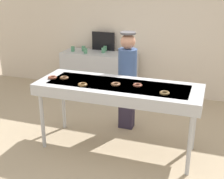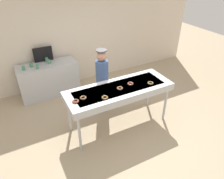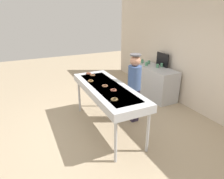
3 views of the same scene
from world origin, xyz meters
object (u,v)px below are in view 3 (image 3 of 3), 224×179
Objects in this scene: prep_counter at (154,81)px; paper_cup_1 at (162,65)px; chocolate_donut_3 at (113,90)px; paper_cup_3 at (149,62)px; chocolate_donut_2 at (105,86)px; menu_display at (162,60)px; chocolate_donut_0 at (91,81)px; chocolate_donut_1 at (89,73)px; chocolate_donut_4 at (93,75)px; paper_cup_2 at (142,61)px; worker_baker at (134,85)px; chocolate_donut_5 at (114,99)px; paper_cup_0 at (146,64)px; paper_cup_4 at (158,66)px; fryer_conveyor at (108,90)px.

paper_cup_1 reaches higher than prep_counter.
paper_cup_3 is at bearing 129.81° from chocolate_donut_3.
chocolate_donut_2 is 1.23× the size of paper_cup_1.
chocolate_donut_2 is 2.44m from prep_counter.
menu_display is (0.38, 0.21, 0.14)m from paper_cup_3.
paper_cup_3 is at bearing 113.82° from chocolate_donut_0.
chocolate_donut_1 is 1.28m from chocolate_donut_3.
chocolate_donut_4 reaches higher than paper_cup_2.
prep_counter is at bearing -107.39° from paper_cup_1.
chocolate_donut_0 is 1.01m from worker_baker.
chocolate_donut_2 is 0.77m from worker_baker.
chocolate_donut_1 reaches higher than paper_cup_1.
worker_baker is at bearing 68.03° from chocolate_donut_0.
menu_display is at bearing 29.66° from paper_cup_3.
chocolate_donut_1 and chocolate_donut_5 have the same top height.
menu_display reaches higher than paper_cup_0.
menu_display is (-0.06, 0.06, 0.14)m from paper_cup_1.
chocolate_donut_3 is at bearing 11.33° from chocolate_donut_2.
worker_baker is 1.02× the size of prep_counter.
paper_cup_2 is 0.21× the size of menu_display.
chocolate_donut_5 is 2.91m from paper_cup_0.
paper_cup_3 is (-1.02, 2.32, -0.06)m from chocolate_donut_0.
chocolate_donut_5 is 1.23× the size of paper_cup_2.
chocolate_donut_4 is 0.26× the size of menu_display.
chocolate_donut_3 is (1.27, 0.08, 0.00)m from chocolate_donut_1.
worker_baker reaches higher than paper_cup_0.
menu_display is (-0.09, 0.23, 0.14)m from paper_cup_4.
chocolate_donut_2 is 2.35m from paper_cup_4.
fryer_conveyor is at bearing -65.53° from paper_cup_1.
worker_baker is 3.19× the size of menu_display.
prep_counter is 0.59m from paper_cup_0.
paper_cup_0 is 0.38m from paper_cup_4.
chocolate_donut_5 is at bearing -45.95° from paper_cup_0.
paper_cup_0 is 0.22m from paper_cup_3.
paper_cup_1 is 1.00× the size of paper_cup_2.
paper_cup_0 and paper_cup_3 have the same top height.
fryer_conveyor is 17.61× the size of chocolate_donut_0.
prep_counter is at bearing 105.84° from chocolate_donut_0.
paper_cup_3 is at bearing 133.35° from chocolate_donut_5.
menu_display is (-1.37, 2.31, 0.09)m from chocolate_donut_3.
chocolate_donut_3 is 2.51m from paper_cup_0.
chocolate_donut_4 is at bearing -82.70° from prep_counter.
chocolate_donut_5 is (0.40, -0.18, 0.00)m from chocolate_donut_3.
chocolate_donut_0 is at bearing -26.27° from chocolate_donut_4.
paper_cup_2 is at bearing 130.01° from fryer_conveyor.
paper_cup_0 is (-0.90, 2.13, -0.06)m from chocolate_donut_0.
chocolate_donut_0 is at bearing -14.65° from chocolate_donut_1.
worker_baker is 15.14× the size of paper_cup_2.
paper_cup_3 is at bearing 177.68° from paper_cup_4.
worker_baker is (0.92, 0.78, -0.12)m from chocolate_donut_1.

